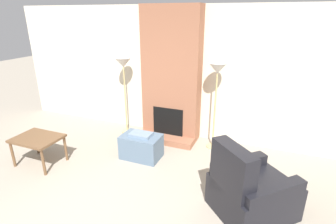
% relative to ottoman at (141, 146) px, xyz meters
% --- Properties ---
extents(wall_back, '(7.56, 0.06, 2.60)m').
position_rel_ottoman_xyz_m(wall_back, '(0.18, 1.23, 1.08)').
color(wall_back, beige).
rests_on(wall_back, ground_plane).
extents(fireplace, '(1.14, 0.65, 2.60)m').
position_rel_ottoman_xyz_m(fireplace, '(0.18, 1.00, 1.03)').
color(fireplace, '#935B42').
rests_on(fireplace, ground_plane).
extents(ottoman, '(0.69, 0.45, 0.47)m').
position_rel_ottoman_xyz_m(ottoman, '(0.00, 0.00, 0.00)').
color(ottoman, slate).
rests_on(ottoman, ground_plane).
extents(armchair, '(1.22, 1.22, 1.01)m').
position_rel_ottoman_xyz_m(armchair, '(1.91, -0.75, 0.08)').
color(armchair, black).
rests_on(armchair, ground_plane).
extents(side_table, '(0.75, 0.57, 0.49)m').
position_rel_ottoman_xyz_m(side_table, '(-1.51, -0.83, 0.21)').
color(side_table, brown).
rests_on(side_table, ground_plane).
extents(floor_lamp_left, '(0.32, 0.32, 1.60)m').
position_rel_ottoman_xyz_m(floor_lamp_left, '(-0.80, 0.87, 1.17)').
color(floor_lamp_left, tan).
rests_on(floor_lamp_left, ground_plane).
extents(floor_lamp_right, '(0.32, 0.32, 1.63)m').
position_rel_ottoman_xyz_m(floor_lamp_right, '(1.10, 0.87, 1.19)').
color(floor_lamp_right, tan).
rests_on(floor_lamp_right, ground_plane).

